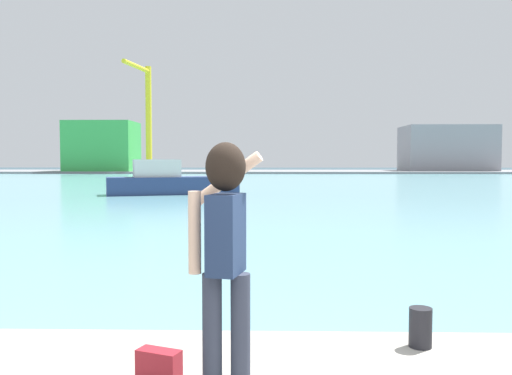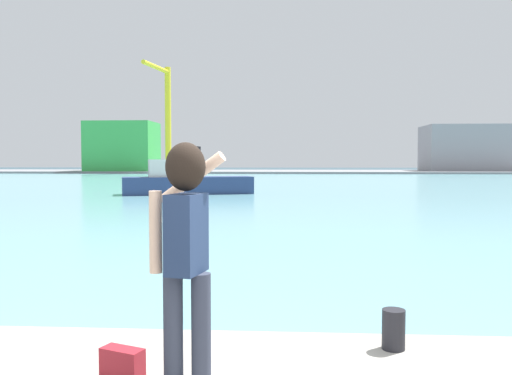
{
  "view_description": "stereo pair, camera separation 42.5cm",
  "coord_description": "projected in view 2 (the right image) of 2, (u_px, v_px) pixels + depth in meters",
  "views": [
    {
      "loc": [
        -0.41,
        -2.92,
        2.17
      ],
      "look_at": [
        -0.68,
        7.7,
        1.62
      ],
      "focal_mm": 37.09,
      "sensor_mm": 36.0,
      "label": 1
    },
    {
      "loc": [
        0.02,
        -2.9,
        2.17
      ],
      "look_at": [
        -0.68,
        7.7,
        1.62
      ],
      "focal_mm": 37.09,
      "sensor_mm": 36.0,
      "label": 2
    }
  ],
  "objects": [
    {
      "name": "ground_plane",
      "position": [
        291.0,
        182.0,
        52.83
      ],
      "size": [
        220.0,
        220.0,
        0.0
      ],
      "primitive_type": "plane",
      "color": "#334751"
    },
    {
      "name": "harbor_water",
      "position": [
        291.0,
        181.0,
        54.82
      ],
      "size": [
        140.0,
        100.0,
        0.02
      ],
      "primitive_type": "cube",
      "color": "#6BA8B2",
      "rests_on": "ground_plane"
    },
    {
      "name": "far_shore_dock",
      "position": [
        291.0,
        172.0,
        94.68
      ],
      "size": [
        140.0,
        20.0,
        0.35
      ],
      "primitive_type": "cube",
      "color": "gray",
      "rests_on": "ground_plane"
    },
    {
      "name": "person_photographer",
      "position": [
        185.0,
        239.0,
        3.71
      ],
      "size": [
        0.53,
        0.57,
        1.74
      ],
      "rotation": [
        0.0,
        0.0,
        1.35
      ],
      "color": "#2D3342",
      "rests_on": "quay_promenade"
    },
    {
      "name": "handbag",
      "position": [
        122.0,
        364.0,
        3.87
      ],
      "size": [
        0.35,
        0.25,
        0.24
      ],
      "primitive_type": "cube",
      "rotation": [
        0.0,
        0.0,
        -0.37
      ],
      "color": "maroon",
      "rests_on": "quay_promenade"
    },
    {
      "name": "harbor_bollard",
      "position": [
        394.0,
        329.0,
        4.51
      ],
      "size": [
        0.2,
        0.2,
        0.34
      ],
      "primitive_type": "cylinder",
      "color": "black",
      "rests_on": "quay_promenade"
    },
    {
      "name": "boat_moored",
      "position": [
        185.0,
        182.0,
        33.77
      ],
      "size": [
        8.44,
        4.55,
        2.21
      ],
      "rotation": [
        0.0,
        0.0,
        0.32
      ],
      "color": "navy",
      "rests_on": "harbor_water"
    },
    {
      "name": "warehouse_left",
      "position": [
        123.0,
        147.0,
        92.56
      ],
      "size": [
        11.4,
        8.74,
        8.52
      ],
      "primitive_type": "cube",
      "color": "green",
      "rests_on": "far_shore_dock"
    },
    {
      "name": "warehouse_right",
      "position": [
        468.0,
        148.0,
        93.21
      ],
      "size": [
        15.36,
        9.71,
        7.97
      ],
      "primitive_type": "cube",
      "color": "gray",
      "rests_on": "far_shore_dock"
    },
    {
      "name": "port_crane",
      "position": [
        166.0,
        109.0,
        87.41
      ],
      "size": [
        2.35,
        9.87,
        17.37
      ],
      "color": "yellow",
      "rests_on": "far_shore_dock"
    }
  ]
}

